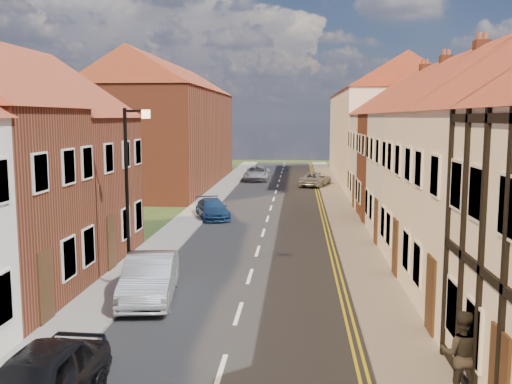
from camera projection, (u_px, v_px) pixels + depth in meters
name	position (u px, v px, depth m)	size (l,w,h in m)	color
road	(263.00, 233.00, 28.85)	(7.00, 90.00, 0.02)	black
pavement_left	(178.00, 231.00, 29.17)	(1.80, 90.00, 0.12)	gray
pavement_right	(351.00, 233.00, 28.52)	(1.80, 90.00, 0.12)	gray
cottage_r_cream_mid	(502.00, 154.00, 21.15)	(8.30, 5.20, 9.00)	white
cottage_r_pink	(461.00, 146.00, 26.49)	(8.30, 6.00, 9.00)	white
cottage_r_white_far	(434.00, 141.00, 31.83)	(8.30, 5.20, 9.00)	brown
cottage_r_cream_far	(415.00, 138.00, 37.17)	(8.30, 6.00, 9.00)	white
cottage_l_pink	(23.00, 154.00, 22.88)	(8.30, 6.30, 8.80)	brown
block_right_far	(381.00, 123.00, 52.20)	(8.30, 24.20, 10.50)	white
block_left_far	(169.00, 124.00, 48.62)	(8.30, 24.20, 10.50)	brown
lamppost	(129.00, 187.00, 18.78)	(0.88, 0.15, 6.00)	black
car_mid	(150.00, 278.00, 18.24)	(1.52, 4.36, 1.44)	silver
car_far	(212.00, 209.00, 32.97)	(1.57, 3.86, 1.12)	navy
car_distant	(257.00, 173.00, 52.78)	(2.22, 4.81, 1.34)	#B2B4BA
pedestrian_right	(462.00, 354.00, 11.58)	(0.89, 0.69, 1.83)	#282420
car_distant_b	(315.00, 179.00, 48.31)	(2.00, 4.34, 1.21)	#9EA2A5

